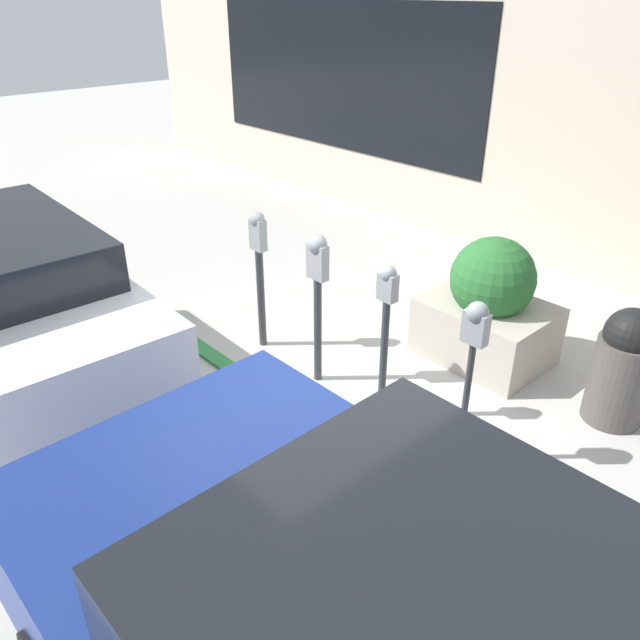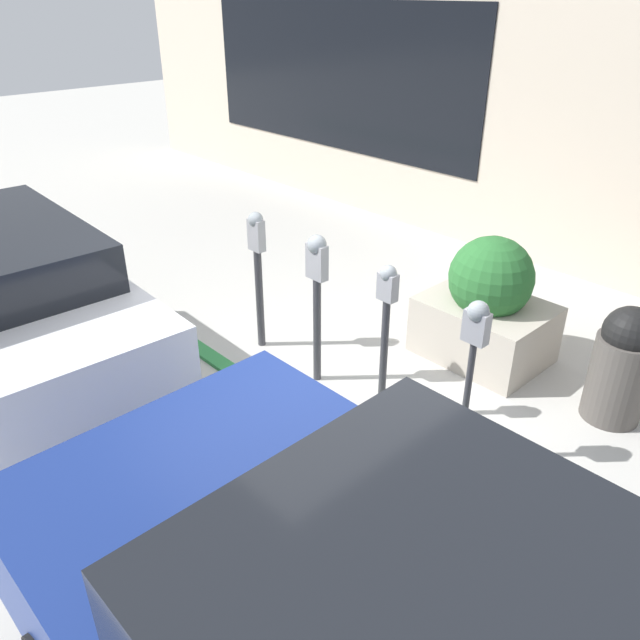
# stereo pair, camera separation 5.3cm
# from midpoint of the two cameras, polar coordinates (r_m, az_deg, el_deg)

# --- Properties ---
(ground_plane) EXTENTS (40.00, 40.00, 0.00)m
(ground_plane) POSITION_cam_midpoint_polar(r_m,az_deg,el_deg) (5.41, -0.78, -8.73)
(ground_plane) COLOR beige
(curb_strip) EXTENTS (19.00, 0.16, 0.04)m
(curb_strip) POSITION_cam_midpoint_polar(r_m,az_deg,el_deg) (5.36, -1.43, -8.91)
(curb_strip) COLOR #338C47
(curb_strip) RESTS_ON ground_plane
(building_facade) EXTENTS (19.00, 0.17, 3.63)m
(building_facade) POSITION_cam_midpoint_polar(r_m,az_deg,el_deg) (8.14, 24.33, 15.77)
(building_facade) COLOR beige
(building_facade) RESTS_ON ground_plane
(parking_meter_nearest) EXTENTS (0.18, 0.15, 1.36)m
(parking_meter_nearest) POSITION_cam_midpoint_polar(r_m,az_deg,el_deg) (4.51, 14.18, -2.06)
(parking_meter_nearest) COLOR #38383D
(parking_meter_nearest) RESTS_ON ground_plane
(parking_meter_second) EXTENTS (0.15, 0.13, 1.39)m
(parking_meter_second) POSITION_cam_midpoint_polar(r_m,az_deg,el_deg) (4.93, 6.35, 0.15)
(parking_meter_second) COLOR #38383D
(parking_meter_second) RESTS_ON ground_plane
(parking_meter_middle) EXTENTS (0.20, 0.17, 1.43)m
(parking_meter_middle) POSITION_cam_midpoint_polar(r_m,az_deg,el_deg) (5.39, 0.07, 3.55)
(parking_meter_middle) COLOR #38383D
(parking_meter_middle) RESTS_ON ground_plane
(parking_meter_fourth) EXTENTS (0.17, 0.14, 1.41)m
(parking_meter_fourth) POSITION_cam_midpoint_polar(r_m,az_deg,el_deg) (6.03, -5.33, 5.44)
(parking_meter_fourth) COLOR #38383D
(parking_meter_fourth) RESTS_ON ground_plane
(planter_box) EXTENTS (1.17, 0.91, 1.24)m
(planter_box) POSITION_cam_midpoint_polar(r_m,az_deg,el_deg) (6.17, 15.39, 1.05)
(planter_box) COLOR #B2A899
(planter_box) RESTS_ON ground_plane
(trash_bin) EXTENTS (0.48, 0.48, 1.03)m
(trash_bin) POSITION_cam_midpoint_polar(r_m,az_deg,el_deg) (5.67, 26.21, -3.84)
(trash_bin) COLOR #514C47
(trash_bin) RESTS_ON ground_plane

